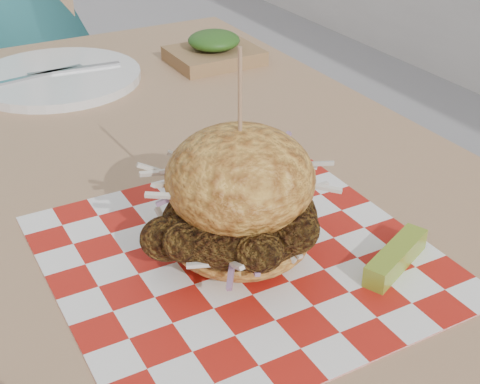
{
  "coord_description": "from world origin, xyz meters",
  "views": [
    {
      "loc": [
        -0.33,
        -0.61,
        1.14
      ],
      "look_at": [
        -0.07,
        -0.13,
        0.82
      ],
      "focal_mm": 50.0,
      "sensor_mm": 36.0,
      "label": 1
    }
  ],
  "objects": [
    {
      "name": "kraft_tray",
      "position": [
        0.17,
        0.4,
        0.77
      ],
      "size": [
        0.15,
        0.12,
        0.06
      ],
      "color": "olive",
      "rests_on": "patio_table"
    },
    {
      "name": "patio_table",
      "position": [
        -0.09,
        0.06,
        0.67
      ],
      "size": [
        0.8,
        1.2,
        0.75
      ],
      "color": "tan",
      "rests_on": "ground"
    },
    {
      "name": "paper_liner",
      "position": [
        -0.07,
        -0.13,
        0.75
      ],
      "size": [
        0.36,
        0.36,
        0.0
      ],
      "primitive_type": "cube",
      "color": "red",
      "rests_on": "patio_table"
    },
    {
      "name": "patio_chair",
      "position": [
        -0.11,
        0.96,
        0.55
      ],
      "size": [
        0.47,
        0.48,
        0.95
      ],
      "rotation": [
        0.0,
        0.0,
        0.14
      ],
      "color": "tan",
      "rests_on": "ground"
    },
    {
      "name": "place_setting",
      "position": [
        -0.09,
        0.44,
        0.76
      ],
      "size": [
        0.27,
        0.27,
        0.02
      ],
      "color": "white",
      "rests_on": "patio_table"
    },
    {
      "name": "sandwich",
      "position": [
        -0.07,
        -0.13,
        0.81
      ],
      "size": [
        0.19,
        0.19,
        0.21
      ],
      "color": "gold",
      "rests_on": "paper_liner"
    },
    {
      "name": "pickle_spear",
      "position": [
        0.05,
        -0.22,
        0.76
      ],
      "size": [
        0.1,
        0.06,
        0.02
      ],
      "primitive_type": "cube",
      "rotation": [
        0.0,
        0.0,
        0.42
      ],
      "color": "#8FA02E",
      "rests_on": "paper_liner"
    }
  ]
}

